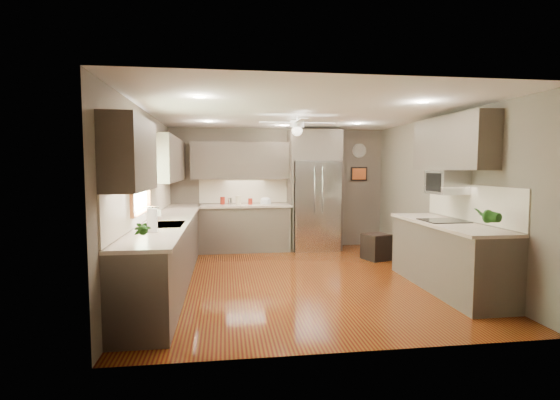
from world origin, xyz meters
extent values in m
plane|color=#4D110A|center=(0.00, 0.00, 0.00)|extent=(5.00, 5.00, 0.00)
plane|color=white|center=(0.00, 0.00, 2.50)|extent=(5.00, 5.00, 0.00)
plane|color=#62574B|center=(0.00, 2.50, 1.25)|extent=(4.50, 0.00, 4.50)
plane|color=#62574B|center=(0.00, -2.50, 1.25)|extent=(4.50, 0.00, 4.50)
plane|color=#62574B|center=(-2.25, 0.00, 1.25)|extent=(0.00, 5.00, 5.00)
plane|color=#62574B|center=(2.25, 0.00, 1.25)|extent=(0.00, 5.00, 5.00)
cylinder|color=maroon|center=(-1.17, 2.26, 1.02)|extent=(0.12, 0.12, 0.15)
cylinder|color=silver|center=(-1.02, 2.23, 1.01)|extent=(0.12, 0.12, 0.14)
cylinder|color=beige|center=(-0.86, 2.19, 1.03)|extent=(0.15, 0.15, 0.19)
cylinder|color=maroon|center=(-0.62, 2.20, 1.00)|extent=(0.10, 0.10, 0.13)
imported|color=white|center=(-2.09, 0.02, 1.04)|extent=(0.11, 0.11, 0.19)
imported|color=#205317|center=(-1.94, -1.92, 1.09)|extent=(0.18, 0.14, 0.31)
imported|color=#205317|center=(1.91, -1.62, 1.12)|extent=(0.24, 0.21, 0.37)
imported|color=beige|center=(-0.30, 2.21, 0.97)|extent=(0.29, 0.29, 0.06)
cube|color=#4B4036|center=(-1.95, 0.15, 0.45)|extent=(0.60, 4.70, 0.90)
cube|color=beige|center=(-1.94, 0.15, 0.92)|extent=(0.65, 4.70, 0.04)
cube|color=beige|center=(-2.24, 0.15, 1.20)|extent=(0.02, 4.70, 0.50)
cube|color=#4B4036|center=(-0.72, 2.20, 0.45)|extent=(1.85, 0.60, 0.90)
cube|color=beige|center=(-0.72, 2.19, 0.92)|extent=(1.85, 0.65, 0.04)
cube|color=beige|center=(-0.72, 2.49, 1.20)|extent=(1.85, 0.02, 0.50)
cube|color=#4B4036|center=(-2.08, -1.60, 1.83)|extent=(0.33, 1.20, 0.75)
cube|color=#4B4036|center=(-2.08, 1.30, 1.83)|extent=(0.33, 2.40, 0.75)
cube|color=#4B4036|center=(-0.72, 2.33, 1.83)|extent=(2.15, 0.33, 0.75)
cube|color=#4B4036|center=(2.08, -0.55, 2.03)|extent=(0.33, 1.70, 0.75)
cube|color=#BFF2B2|center=(-2.23, -0.50, 1.55)|extent=(0.01, 1.00, 0.80)
cube|color=brown|center=(-2.21, -0.50, 1.98)|extent=(0.05, 1.12, 0.06)
cube|color=brown|center=(-2.21, -0.50, 1.12)|extent=(0.05, 1.12, 0.06)
cube|color=brown|center=(-2.21, -1.03, 1.55)|extent=(0.05, 0.06, 0.80)
cube|color=brown|center=(-2.21, 0.03, 1.55)|extent=(0.05, 0.06, 0.80)
cube|color=silver|center=(-1.93, -0.50, 0.93)|extent=(0.50, 0.70, 0.03)
cube|color=#262626|center=(-1.93, -0.50, 0.89)|extent=(0.44, 0.62, 0.05)
cylinder|color=silver|center=(-2.13, -0.50, 1.05)|extent=(0.02, 0.02, 0.24)
cylinder|color=silver|center=(-2.07, -0.50, 1.17)|extent=(0.16, 0.02, 0.02)
cube|color=silver|center=(0.70, 2.14, 0.91)|extent=(0.92, 0.72, 1.82)
cube|color=black|center=(0.70, 1.80, 0.66)|extent=(0.88, 0.02, 0.02)
cube|color=black|center=(0.70, 1.79, 1.25)|extent=(0.01, 0.02, 1.00)
cylinder|color=silver|center=(0.62, 1.76, 1.25)|extent=(0.02, 0.02, 0.90)
cylinder|color=silver|center=(0.78, 1.76, 1.25)|extent=(0.02, 0.02, 0.90)
cube|color=#4B4036|center=(0.70, 2.20, 2.14)|extent=(1.04, 0.60, 0.63)
cube|color=#4B4036|center=(0.20, 2.20, 0.91)|extent=(0.06, 0.60, 1.82)
cube|color=#4B4036|center=(1.20, 2.20, 0.91)|extent=(0.06, 0.60, 1.82)
cube|color=#4B4036|center=(1.93, -0.80, 0.45)|extent=(0.65, 2.20, 0.90)
cube|color=beige|center=(1.91, -0.80, 0.92)|extent=(0.70, 2.20, 0.04)
cube|color=beige|center=(2.24, -0.80, 1.20)|extent=(0.02, 2.20, 0.50)
cube|color=black|center=(1.91, -0.70, 0.94)|extent=(0.56, 0.52, 0.01)
cube|color=silver|center=(2.03, -0.55, 1.48)|extent=(0.42, 0.55, 0.34)
cube|color=black|center=(1.82, -0.55, 1.48)|extent=(0.02, 0.40, 0.26)
cylinder|color=white|center=(0.00, 0.30, 2.46)|extent=(0.03, 0.03, 0.08)
cylinder|color=white|center=(0.00, 0.30, 2.36)|extent=(0.22, 0.22, 0.10)
sphere|color=white|center=(0.00, 0.30, 2.26)|extent=(0.16, 0.16, 0.16)
cube|color=white|center=(0.35, 0.30, 2.38)|extent=(0.48, 0.11, 0.01)
cube|color=white|center=(0.00, 0.65, 2.38)|extent=(0.11, 0.48, 0.01)
cube|color=white|center=(-0.35, 0.30, 2.38)|extent=(0.48, 0.11, 0.01)
cube|color=white|center=(0.00, -0.05, 2.38)|extent=(0.11, 0.48, 0.01)
cylinder|color=white|center=(-1.40, 1.30, 2.49)|extent=(0.14, 0.14, 0.01)
cylinder|color=white|center=(1.30, 1.30, 2.49)|extent=(0.14, 0.14, 0.01)
cylinder|color=white|center=(-1.40, -1.20, 2.49)|extent=(0.14, 0.14, 0.01)
cylinder|color=white|center=(1.30, -1.20, 2.49)|extent=(0.14, 0.14, 0.01)
cylinder|color=white|center=(0.00, 1.80, 2.49)|extent=(0.14, 0.14, 0.01)
cylinder|color=white|center=(1.75, 2.48, 2.05)|extent=(0.30, 0.03, 0.30)
cylinder|color=silver|center=(1.75, 2.47, 2.05)|extent=(0.29, 0.00, 0.29)
cube|color=black|center=(1.75, 2.48, 1.55)|extent=(0.36, 0.03, 0.30)
cube|color=#D25F2A|center=(1.75, 2.46, 1.55)|extent=(0.30, 0.01, 0.24)
cube|color=black|center=(1.63, 1.07, 0.23)|extent=(0.54, 0.54, 0.47)
cube|color=black|center=(1.63, 1.07, 0.46)|extent=(0.51, 0.51, 0.03)
cylinder|color=white|center=(-1.96, -1.16, 1.08)|extent=(0.12, 0.12, 0.27)
cylinder|color=silver|center=(-1.96, -1.16, 1.09)|extent=(0.02, 0.02, 0.29)
camera|label=1|loc=(-1.12, -5.97, 1.69)|focal=26.00mm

